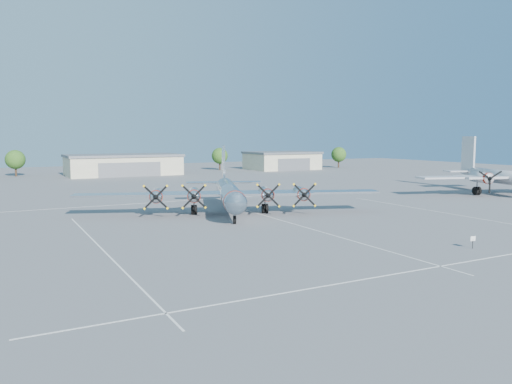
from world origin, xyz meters
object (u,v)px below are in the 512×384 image
hangar_center (123,165)px  tree_east (220,156)px  tree_west (15,160)px  main_bomber_b29 (229,212)px  info_placard (473,240)px  tree_far_east (339,155)px  hangar_east (282,160)px  twin_engine_east (497,194)px

hangar_center → tree_east: bearing=11.4°
tree_west → tree_east: bearing=-2.1°
main_bomber_b29 → info_placard: bearing=-50.6°
tree_far_east → main_bomber_b29: tree_far_east is taller
hangar_center → main_bomber_b29: (-2.69, -70.87, -2.71)m
tree_far_east → tree_west: bearing=173.9°
tree_far_east → main_bomber_b29: (-70.69, -68.90, -4.22)m
hangar_east → tree_west: tree_west is taller
hangar_center → info_placard: 101.24m
tree_west → hangar_east: bearing=-6.3°
tree_west → info_placard: bearing=-73.4°
hangar_east → tree_east: 19.04m
hangar_east → main_bomber_b29: (-50.69, -70.87, -2.71)m
main_bomber_b29 → tree_west: bearing=126.6°
main_bomber_b29 → twin_engine_east: size_ratio=1.24×
hangar_east → twin_engine_east: hangar_east is taller
tree_far_east → main_bomber_b29: size_ratio=0.17×
tree_west → info_placard: tree_west is taller
tree_far_east → info_placard: (-60.58, -98.98, -3.43)m
tree_west → info_placard: size_ratio=5.92×
tree_west → twin_engine_east: tree_west is taller
twin_engine_east → info_placard: bearing=-128.7°
hangar_east → hangar_center: bearing=-180.0°
hangar_east → tree_west: bearing=173.7°
hangar_center → hangar_east: same height
tree_west → tree_east: (55.00, -2.00, 0.00)m
hangar_center → twin_engine_east: hangar_center is taller
main_bomber_b29 → info_placard: 31.74m
tree_far_east → twin_engine_east: size_ratio=0.21×
tree_west → twin_engine_east: bearing=-48.1°
tree_west → main_bomber_b29: (22.31, -78.90, -4.22)m
twin_engine_east → tree_west: bearing=149.3°
hangar_east → tree_east: bearing=161.5°
tree_west → tree_east: size_ratio=1.00×
hangar_east → tree_west: 73.46m
tree_far_east → tree_east: bearing=168.1°
main_bomber_b29 → twin_engine_east: 50.90m
twin_engine_east → tree_far_east: bearing=91.9°
tree_west → hangar_center: bearing=-17.8°
main_bomber_b29 → tree_east: bearing=87.8°
hangar_east → tree_far_east: tree_far_east is taller
info_placard → twin_engine_east: bearing=38.9°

